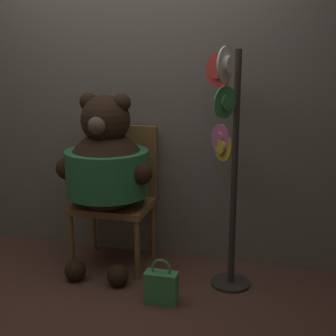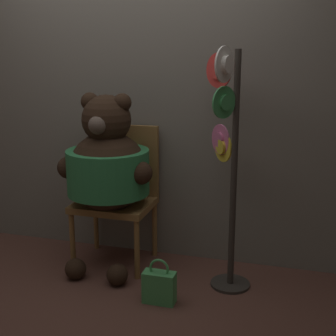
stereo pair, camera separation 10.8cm
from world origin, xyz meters
name	(u,v)px [view 1 (the left image)]	position (x,y,z in m)	size (l,w,h in m)	color
ground_plane	(108,284)	(0.00, 0.00, 0.00)	(14.00, 14.00, 0.00)	brown
wall_back	(134,88)	(0.00, 0.67, 1.34)	(8.00, 0.10, 2.69)	slate
chair	(117,189)	(-0.08, 0.43, 0.58)	(0.58, 0.48, 1.07)	olive
teddy_bear	(107,167)	(-0.09, 0.26, 0.80)	(0.74, 0.65, 1.34)	black
hat_display_rack	(227,153)	(0.80, 0.23, 0.96)	(0.38, 0.49, 1.66)	#332D28
handbag_on_ground	(161,287)	(0.43, -0.15, 0.12)	(0.21, 0.10, 0.31)	#479E56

